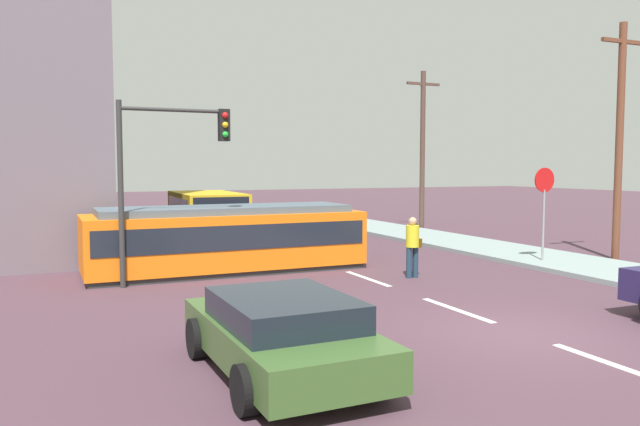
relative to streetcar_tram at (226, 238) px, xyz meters
name	(u,v)px	position (x,y,z in m)	size (l,w,h in m)	color
ground_plane	(310,259)	(3.17, 1.22, -0.98)	(120.00, 120.00, 0.00)	#4D343F
sidewalk_curb_right	(557,261)	(9.97, -2.78, -0.91)	(3.20, 36.00, 0.14)	#899C9A
lane_stripe_0	(615,365)	(3.17, -10.78, -0.98)	(0.16, 2.40, 0.01)	silver
lane_stripe_1	(456,310)	(3.17, -6.78, -0.98)	(0.16, 2.40, 0.01)	silver
lane_stripe_2	(367,279)	(3.17, -2.78, -0.98)	(0.16, 2.40, 0.01)	silver
lane_stripe_3	(264,242)	(3.17, 6.00, -0.98)	(0.16, 2.40, 0.01)	silver
lane_stripe_4	(225,229)	(3.17, 12.00, -0.98)	(0.16, 2.40, 0.01)	silver
streetcar_tram	(226,238)	(0.00, 0.00, 0.00)	(7.98, 2.62, 1.91)	orange
city_bus	(207,212)	(1.55, 8.90, 0.12)	(2.62, 5.33, 1.94)	gold
pedestrian_crossing	(413,244)	(4.39, -3.12, -0.04)	(0.48, 0.36, 1.67)	#1E374B
parked_sedan_near	(281,332)	(-1.63, -9.07, -0.36)	(2.17, 4.19, 1.19)	#3D5F2B
stop_sign	(544,194)	(9.34, -2.81, 1.21)	(0.76, 0.07, 2.88)	gray
traffic_light_mast	(167,156)	(-1.89, -1.37, 2.33)	(2.86, 0.33, 4.69)	#333333
utility_pole_near	(619,137)	(12.28, -3.00, 3.03)	(1.80, 0.24, 7.66)	brown
utility_pole_mid	(422,147)	(11.81, 7.76, 3.00)	(1.80, 0.24, 7.61)	brown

